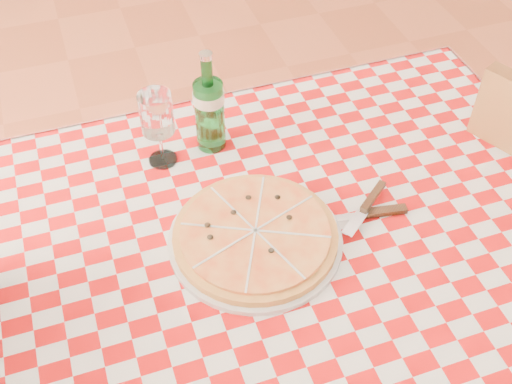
% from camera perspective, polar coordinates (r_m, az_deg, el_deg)
% --- Properties ---
extents(dining_table, '(1.20, 0.80, 0.75)m').
position_cam_1_polar(dining_table, '(1.33, 1.67, -6.31)').
color(dining_table, brown).
rests_on(dining_table, ground).
extents(tablecloth, '(1.30, 0.90, 0.01)m').
position_cam_1_polar(tablecloth, '(1.25, 1.76, -3.68)').
color(tablecloth, '#A1090A').
rests_on(tablecloth, dining_table).
extents(pizza_plate, '(0.43, 0.43, 0.04)m').
position_cam_1_polar(pizza_plate, '(1.22, -0.06, -3.83)').
color(pizza_plate, '#C68C42').
rests_on(pizza_plate, tablecloth).
extents(water_bottle, '(0.08, 0.08, 0.24)m').
position_cam_1_polar(water_bottle, '(1.35, -4.21, 8.02)').
color(water_bottle, '#1A6B28').
rests_on(water_bottle, tablecloth).
extents(wine_glass, '(0.09, 0.09, 0.18)m').
position_cam_1_polar(wine_glass, '(1.35, -8.65, 5.54)').
color(wine_glass, white).
rests_on(wine_glass, tablecloth).
extents(cutlery, '(0.28, 0.25, 0.02)m').
position_cam_1_polar(cutlery, '(1.29, 9.49, -1.76)').
color(cutlery, silver).
rests_on(cutlery, tablecloth).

